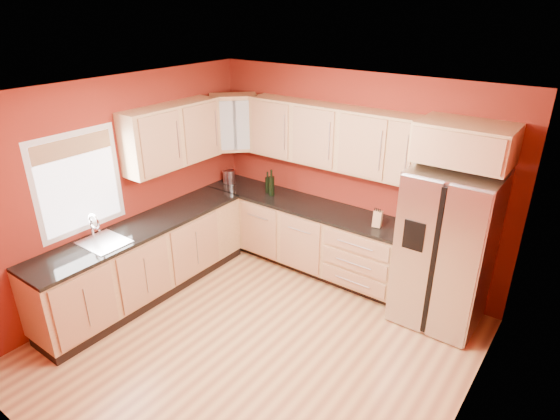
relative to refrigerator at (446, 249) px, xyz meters
name	(u,v)px	position (x,y,z in m)	size (l,w,h in m)	color
floor	(255,346)	(-1.35, -1.62, -0.89)	(4.00, 4.00, 0.00)	#A1643E
ceiling	(248,98)	(-1.35, -1.62, 1.71)	(4.00, 4.00, 0.00)	white
wall_back	(353,177)	(-1.35, 0.38, 0.41)	(4.00, 0.04, 2.60)	maroon
wall_front	(50,356)	(-1.35, -3.62, 0.41)	(4.00, 0.04, 2.60)	maroon
wall_left	(120,190)	(-3.35, -1.62, 0.41)	(0.04, 4.00, 2.60)	maroon
wall_right	(470,314)	(0.65, -1.62, 0.41)	(0.04, 4.00, 2.60)	maroon
base_cabinets_back	(302,235)	(-1.90, 0.07, -0.45)	(2.90, 0.60, 0.88)	#A57E50
base_cabinets_left	(145,261)	(-3.05, -1.62, -0.45)	(0.60, 2.80, 0.88)	#A57E50
countertop_back	(302,204)	(-1.90, 0.06, 0.01)	(2.90, 0.62, 0.04)	black
countertop_left	(141,228)	(-3.04, -1.62, 0.01)	(0.62, 2.80, 0.04)	black
upper_cabinets_back	(331,136)	(-1.60, 0.21, 0.94)	(2.30, 0.33, 0.75)	#A57E50
upper_cabinets_left	(172,136)	(-3.19, -0.90, 0.94)	(0.33, 1.35, 0.75)	#A57E50
corner_upper_cabinet	(234,122)	(-3.02, 0.04, 0.94)	(0.62, 0.33, 0.75)	#A57E50
over_fridge_cabinet	(465,143)	(0.00, 0.07, 1.16)	(0.92, 0.60, 0.40)	#A57E50
refrigerator	(446,249)	(0.00, 0.00, 0.00)	(0.90, 0.75, 1.78)	silver
window	(79,183)	(-3.33, -2.12, 0.66)	(0.03, 0.90, 1.00)	white
sink_faucet	(102,230)	(-3.04, -2.12, 0.18)	(0.50, 0.42, 0.30)	silver
canister_left	(227,177)	(-3.19, 0.03, 0.12)	(0.11, 0.11, 0.18)	silver
canister_right	(231,177)	(-3.12, 0.04, 0.13)	(0.12, 0.12, 0.20)	silver
wine_bottle_a	(268,182)	(-2.49, 0.09, 0.18)	(0.07, 0.07, 0.30)	black
wine_bottle_b	(271,183)	(-2.38, 0.04, 0.21)	(0.08, 0.08, 0.36)	black
knife_block	(377,219)	(-0.81, 0.00, 0.13)	(0.10, 0.09, 0.19)	tan
soap_dispenser	(401,222)	(-0.55, 0.08, 0.14)	(0.07, 0.07, 0.21)	white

